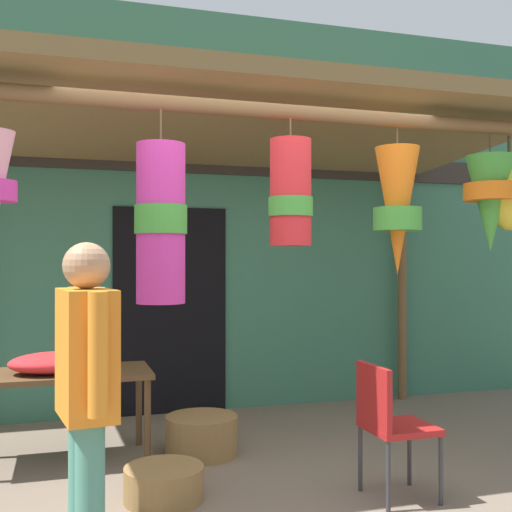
{
  "coord_description": "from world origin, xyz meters",
  "views": [
    {
      "loc": [
        -1.19,
        -3.98,
        1.5
      ],
      "look_at": [
        0.31,
        0.92,
        1.52
      ],
      "focal_mm": 44.22,
      "sensor_mm": 36.0,
      "label": 1
    }
  ],
  "objects_px": {
    "display_table": "(58,381)",
    "folding_chair": "(388,418)",
    "customer_foreground": "(86,385)",
    "wicker_basket_by_table": "(164,483)",
    "flower_heap_on_table": "(56,363)",
    "wicker_basket_spare": "(202,435)"
  },
  "relations": [
    {
      "from": "display_table",
      "to": "folding_chair",
      "type": "xyz_separation_m",
      "value": [
        1.98,
        -1.34,
        -0.09
      ]
    },
    {
      "from": "folding_chair",
      "to": "customer_foreground",
      "type": "bearing_deg",
      "value": -163.3
    },
    {
      "from": "display_table",
      "to": "wicker_basket_by_table",
      "type": "xyz_separation_m",
      "value": [
        0.64,
        -0.95,
        -0.49
      ]
    },
    {
      "from": "flower_heap_on_table",
      "to": "display_table",
      "type": "bearing_deg",
      "value": 79.02
    },
    {
      "from": "display_table",
      "to": "wicker_basket_by_table",
      "type": "relative_size",
      "value": 2.7
    },
    {
      "from": "display_table",
      "to": "customer_foreground",
      "type": "height_order",
      "value": "customer_foreground"
    },
    {
      "from": "display_table",
      "to": "flower_heap_on_table",
      "type": "bearing_deg",
      "value": -100.98
    },
    {
      "from": "flower_heap_on_table",
      "to": "wicker_basket_spare",
      "type": "relative_size",
      "value": 1.17
    },
    {
      "from": "flower_heap_on_table",
      "to": "wicker_basket_spare",
      "type": "height_order",
      "value": "flower_heap_on_table"
    },
    {
      "from": "display_table",
      "to": "wicker_basket_spare",
      "type": "bearing_deg",
      "value": -6.76
    },
    {
      "from": "wicker_basket_by_table",
      "to": "folding_chair",
      "type": "bearing_deg",
      "value": -16.2
    },
    {
      "from": "wicker_basket_by_table",
      "to": "wicker_basket_spare",
      "type": "relative_size",
      "value": 0.9
    },
    {
      "from": "display_table",
      "to": "wicker_basket_spare",
      "type": "distance_m",
      "value": 1.15
    },
    {
      "from": "wicker_basket_spare",
      "to": "customer_foreground",
      "type": "bearing_deg",
      "value": -117.3
    },
    {
      "from": "folding_chair",
      "to": "customer_foreground",
      "type": "height_order",
      "value": "customer_foreground"
    },
    {
      "from": "folding_chair",
      "to": "wicker_basket_spare",
      "type": "height_order",
      "value": "folding_chair"
    },
    {
      "from": "folding_chair",
      "to": "wicker_basket_spare",
      "type": "xyz_separation_m",
      "value": [
        -0.93,
        1.21,
        -0.35
      ]
    },
    {
      "from": "customer_foreground",
      "to": "wicker_basket_by_table",
      "type": "bearing_deg",
      "value": 62.2
    },
    {
      "from": "display_table",
      "to": "customer_foreground",
      "type": "bearing_deg",
      "value": -85.79
    },
    {
      "from": "customer_foreground",
      "to": "wicker_basket_spare",
      "type": "bearing_deg",
      "value": 62.7
    },
    {
      "from": "display_table",
      "to": "customer_foreground",
      "type": "xyz_separation_m",
      "value": [
        0.14,
        -1.89,
        0.33
      ]
    },
    {
      "from": "wicker_basket_by_table",
      "to": "wicker_basket_spare",
      "type": "xyz_separation_m",
      "value": [
        0.41,
        0.82,
        0.04
      ]
    }
  ]
}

